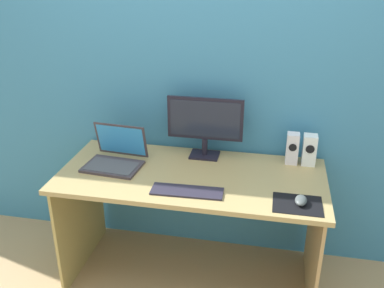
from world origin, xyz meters
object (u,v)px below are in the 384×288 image
(monitor, at_px, (205,124))
(speaker_right, at_px, (309,150))
(laptop, at_px, (115,157))
(keyboard_external, at_px, (187,191))
(mouse, at_px, (301,200))
(speaker_near_monitor, at_px, (292,148))

(monitor, xyz_separation_m, speaker_right, (0.63, 0.01, -0.12))
(speaker_right, height_order, laptop, laptop)
(laptop, distance_m, keyboard_external, 0.54)
(monitor, bearing_deg, mouse, -38.53)
(speaker_right, xyz_separation_m, keyboard_external, (-0.65, -0.47, -0.09))
(laptop, bearing_deg, keyboard_external, -25.61)
(mouse, bearing_deg, laptop, 173.25)
(speaker_near_monitor, bearing_deg, mouse, -84.66)
(speaker_near_monitor, relative_size, keyboard_external, 0.50)
(speaker_near_monitor, height_order, keyboard_external, speaker_near_monitor)
(monitor, height_order, laptop, monitor)
(monitor, height_order, keyboard_external, monitor)
(monitor, relative_size, mouse, 4.66)
(monitor, distance_m, mouse, 0.76)
(speaker_near_monitor, height_order, mouse, speaker_near_monitor)
(laptop, relative_size, mouse, 3.51)
(mouse, bearing_deg, monitor, 147.05)
(monitor, distance_m, speaker_near_monitor, 0.55)
(speaker_right, bearing_deg, keyboard_external, -144.28)
(keyboard_external, distance_m, mouse, 0.59)
(speaker_right, xyz_separation_m, mouse, (-0.06, -0.47, -0.07))
(speaker_near_monitor, bearing_deg, speaker_right, -0.02)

